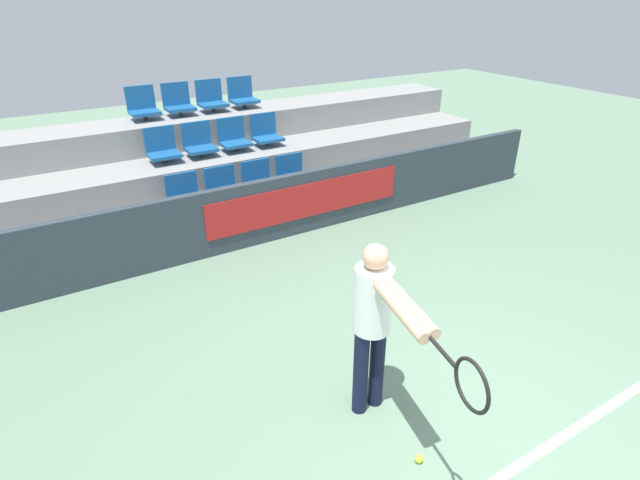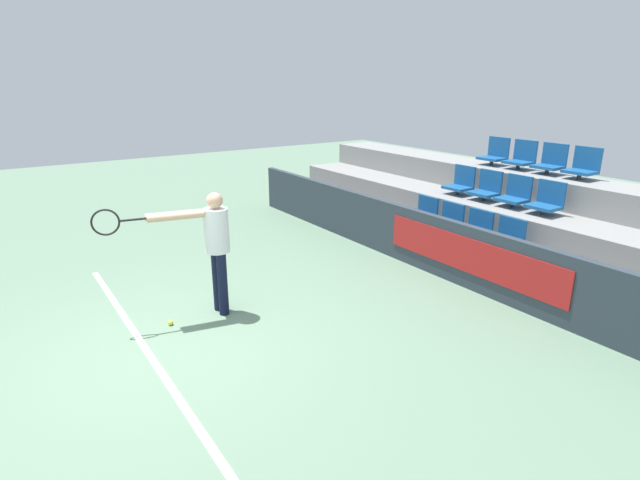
% 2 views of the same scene
% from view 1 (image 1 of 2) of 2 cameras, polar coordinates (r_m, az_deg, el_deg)
% --- Properties ---
extents(ground_plane, '(30.00, 30.00, 0.00)m').
position_cam_1_polar(ground_plane, '(4.56, 19.37, -22.42)').
color(ground_plane, slate).
extents(court_baseline, '(5.99, 0.08, 0.01)m').
position_cam_1_polar(court_baseline, '(4.50, 20.90, -23.46)').
color(court_baseline, white).
rests_on(court_baseline, ground).
extents(barrier_wall, '(10.67, 0.14, 0.94)m').
position_cam_1_polar(barrier_wall, '(7.16, -6.72, 3.20)').
color(barrier_wall, '#2D3842').
rests_on(barrier_wall, ground).
extents(bleacher_tier_front, '(10.27, 0.91, 0.46)m').
position_cam_1_polar(bleacher_tier_front, '(7.70, -8.42, 2.91)').
color(bleacher_tier_front, gray).
rests_on(bleacher_tier_front, ground).
extents(bleacher_tier_middle, '(10.27, 0.91, 0.93)m').
position_cam_1_polar(bleacher_tier_middle, '(8.41, -11.02, 6.53)').
color(bleacher_tier_middle, gray).
rests_on(bleacher_tier_middle, ground).
extents(bleacher_tier_back, '(10.27, 0.91, 1.39)m').
position_cam_1_polar(bleacher_tier_back, '(9.16, -13.23, 9.55)').
color(bleacher_tier_back, gray).
rests_on(bleacher_tier_back, ground).
extents(stadium_chair_0, '(0.46, 0.39, 0.52)m').
position_cam_1_polar(stadium_chair_0, '(7.39, -15.23, 4.88)').
color(stadium_chair_0, '#333333').
rests_on(stadium_chair_0, bleacher_tier_front).
extents(stadium_chair_1, '(0.46, 0.39, 0.52)m').
position_cam_1_polar(stadium_chair_1, '(7.54, -11.03, 5.82)').
color(stadium_chair_1, '#333333').
rests_on(stadium_chair_1, bleacher_tier_front).
extents(stadium_chair_2, '(0.46, 0.39, 0.52)m').
position_cam_1_polar(stadium_chair_2, '(7.74, -7.02, 6.69)').
color(stadium_chair_2, '#333333').
rests_on(stadium_chair_2, bleacher_tier_front).
extents(stadium_chair_3, '(0.46, 0.39, 0.52)m').
position_cam_1_polar(stadium_chair_3, '(7.98, -3.21, 7.47)').
color(stadium_chair_3, '#333333').
rests_on(stadium_chair_3, bleacher_tier_front).
extents(stadium_chair_4, '(0.46, 0.39, 0.52)m').
position_cam_1_polar(stadium_chair_4, '(8.08, -17.58, 9.97)').
color(stadium_chair_4, '#333333').
rests_on(stadium_chair_4, bleacher_tier_middle).
extents(stadium_chair_5, '(0.46, 0.39, 0.52)m').
position_cam_1_polar(stadium_chair_5, '(8.22, -13.65, 10.76)').
color(stadium_chair_5, '#333333').
rests_on(stadium_chair_5, bleacher_tier_middle).
extents(stadium_chair_6, '(0.46, 0.39, 0.52)m').
position_cam_1_polar(stadium_chair_6, '(8.41, -9.85, 11.47)').
color(stadium_chair_6, '#333333').
rests_on(stadium_chair_6, bleacher_tier_middle).
extents(stadium_chair_7, '(0.46, 0.39, 0.52)m').
position_cam_1_polar(stadium_chair_7, '(8.62, -6.21, 12.10)').
color(stadium_chair_7, '#333333').
rests_on(stadium_chair_7, bleacher_tier_middle).
extents(stadium_chair_8, '(0.46, 0.39, 0.52)m').
position_cam_1_polar(stadium_chair_8, '(8.84, -19.60, 14.21)').
color(stadium_chair_8, '#333333').
rests_on(stadium_chair_8, bleacher_tier_back).
extents(stadium_chair_9, '(0.46, 0.39, 0.52)m').
position_cam_1_polar(stadium_chair_9, '(8.97, -15.91, 14.90)').
color(stadium_chair_9, '#333333').
rests_on(stadium_chair_9, bleacher_tier_back).
extents(stadium_chair_10, '(0.46, 0.39, 0.52)m').
position_cam_1_polar(stadium_chair_10, '(9.14, -12.33, 15.50)').
color(stadium_chair_10, '#333333').
rests_on(stadium_chair_10, bleacher_tier_back).
extents(stadium_chair_11, '(0.46, 0.39, 0.52)m').
position_cam_1_polar(stadium_chair_11, '(9.34, -8.86, 16.03)').
color(stadium_chair_11, '#333333').
rests_on(stadium_chair_11, bleacher_tier_back).
extents(tennis_player, '(0.46, 1.57, 1.63)m').
position_cam_1_polar(tennis_player, '(4.01, 6.47, -8.91)').
color(tennis_player, black).
rests_on(tennis_player, ground).
extents(tennis_ball, '(0.07, 0.07, 0.07)m').
position_cam_1_polar(tennis_ball, '(4.36, 11.24, -23.34)').
color(tennis_ball, '#CCDB33').
rests_on(tennis_ball, ground).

